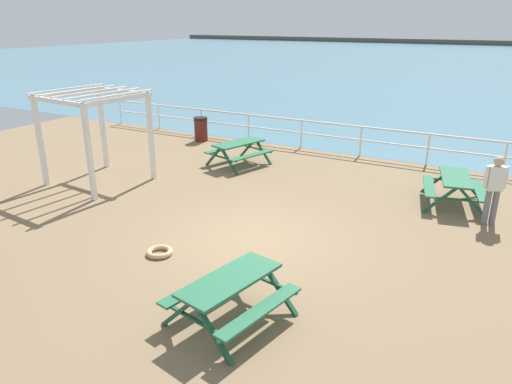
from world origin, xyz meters
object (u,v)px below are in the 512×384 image
at_px(visitor, 494,186).
at_px(litter_bin, 201,129).
at_px(lattice_pergola, 94,116).
at_px(picnic_table_seaward, 239,148).
at_px(picnic_table_near_right, 455,183).
at_px(picnic_table_far_right, 230,289).

bearing_deg(visitor, litter_bin, -133.00).
bearing_deg(lattice_pergola, picnic_table_seaward, 57.50).
height_order(lattice_pergola, litter_bin, lattice_pergola).
xyz_separation_m(picnic_table_seaward, lattice_pergola, (-2.72, -3.53, 1.41)).
bearing_deg(picnic_table_near_right, picnic_table_seaward, 74.57).
height_order(picnic_table_near_right, picnic_table_seaward, same).
bearing_deg(visitor, picnic_table_near_right, -159.32).
bearing_deg(picnic_table_far_right, picnic_table_seaward, 41.27).
height_order(visitor, lattice_pergola, lattice_pergola).
distance_m(picnic_table_seaward, lattice_pergola, 4.67).
distance_m(picnic_table_near_right, picnic_table_seaward, 6.81).
relative_size(picnic_table_far_right, visitor, 1.24).
relative_size(picnic_table_near_right, picnic_table_seaward, 0.97).
height_order(picnic_table_far_right, lattice_pergola, lattice_pergola).
distance_m(picnic_table_far_right, lattice_pergola, 8.31).
distance_m(picnic_table_far_right, picnic_table_seaward, 8.75).
bearing_deg(picnic_table_seaward, picnic_table_far_right, -133.46).
relative_size(visitor, litter_bin, 1.75).
bearing_deg(litter_bin, picnic_table_far_right, -52.32).
bearing_deg(litter_bin, picnic_table_near_right, -14.06).
xyz_separation_m(picnic_table_near_right, litter_bin, (-9.86, 2.47, -0.10)).
height_order(picnic_table_far_right, litter_bin, litter_bin).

